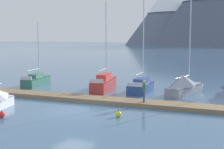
{
  "coord_description": "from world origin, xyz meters",
  "views": [
    {
      "loc": [
        12.11,
        -18.63,
        5.09
      ],
      "look_at": [
        0.0,
        6.0,
        2.0
      ],
      "focal_mm": 51.96,
      "sensor_mm": 36.0,
      "label": 1
    }
  ],
  "objects_px": {
    "mooring_buoy_inner_mooring": "(2,115)",
    "sailboat_nearest_berth": "(38,80)",
    "person_on_dock": "(144,89)",
    "mooring_buoy_channel_marker": "(118,114)",
    "sailboat_mid_dock_starboard": "(142,86)",
    "sailboat_far_berth": "(185,85)",
    "sailboat_mid_dock_port": "(105,83)"
  },
  "relations": [
    {
      "from": "sailboat_nearest_berth",
      "to": "sailboat_far_berth",
      "type": "relative_size",
      "value": 0.73
    },
    {
      "from": "sailboat_far_berth",
      "to": "person_on_dock",
      "type": "relative_size",
      "value": 5.45
    },
    {
      "from": "sailboat_mid_dock_starboard",
      "to": "person_on_dock",
      "type": "relative_size",
      "value": 5.22
    },
    {
      "from": "mooring_buoy_channel_marker",
      "to": "mooring_buoy_inner_mooring",
      "type": "relative_size",
      "value": 0.94
    },
    {
      "from": "person_on_dock",
      "to": "mooring_buoy_channel_marker",
      "type": "bearing_deg",
      "value": -93.8
    },
    {
      "from": "sailboat_far_berth",
      "to": "mooring_buoy_channel_marker",
      "type": "height_order",
      "value": "sailboat_far_berth"
    },
    {
      "from": "sailboat_nearest_berth",
      "to": "sailboat_mid_dock_port",
      "type": "xyz_separation_m",
      "value": [
        7.99,
        0.54,
        0.12
      ]
    },
    {
      "from": "sailboat_mid_dock_port",
      "to": "person_on_dock",
      "type": "height_order",
      "value": "sailboat_mid_dock_port"
    },
    {
      "from": "sailboat_mid_dock_starboard",
      "to": "mooring_buoy_inner_mooring",
      "type": "relative_size",
      "value": 17.62
    },
    {
      "from": "mooring_buoy_channel_marker",
      "to": "sailboat_nearest_berth",
      "type": "bearing_deg",
      "value": 146.69
    },
    {
      "from": "sailboat_mid_dock_port",
      "to": "mooring_buoy_inner_mooring",
      "type": "distance_m",
      "value": 13.25
    },
    {
      "from": "sailboat_mid_dock_port",
      "to": "sailboat_far_berth",
      "type": "bearing_deg",
      "value": 6.59
    },
    {
      "from": "sailboat_mid_dock_starboard",
      "to": "mooring_buoy_channel_marker",
      "type": "distance_m",
      "value": 10.36
    },
    {
      "from": "sailboat_mid_dock_starboard",
      "to": "sailboat_far_berth",
      "type": "distance_m",
      "value": 4.04
    },
    {
      "from": "mooring_buoy_inner_mooring",
      "to": "sailboat_nearest_berth",
      "type": "bearing_deg",
      "value": 120.12
    },
    {
      "from": "mooring_buoy_channel_marker",
      "to": "sailboat_mid_dock_starboard",
      "type": "bearing_deg",
      "value": 102.46
    },
    {
      "from": "sailboat_mid_dock_starboard",
      "to": "person_on_dock",
      "type": "xyz_separation_m",
      "value": [
        2.5,
        -6.14,
        0.7
      ]
    },
    {
      "from": "sailboat_mid_dock_port",
      "to": "sailboat_far_berth",
      "type": "relative_size",
      "value": 0.94
    },
    {
      "from": "mooring_buoy_inner_mooring",
      "to": "sailboat_mid_dock_starboard",
      "type": "bearing_deg",
      "value": 72.09
    },
    {
      "from": "sailboat_far_berth",
      "to": "mooring_buoy_inner_mooring",
      "type": "xyz_separation_m",
      "value": [
        -8.39,
        -14.12,
        -0.64
      ]
    },
    {
      "from": "sailboat_mid_dock_starboard",
      "to": "sailboat_far_berth",
      "type": "height_order",
      "value": "sailboat_far_berth"
    },
    {
      "from": "sailboat_mid_dock_starboard",
      "to": "person_on_dock",
      "type": "distance_m",
      "value": 6.66
    },
    {
      "from": "person_on_dock",
      "to": "mooring_buoy_inner_mooring",
      "type": "relative_size",
      "value": 3.38
    },
    {
      "from": "sailboat_far_berth",
      "to": "mooring_buoy_inner_mooring",
      "type": "relative_size",
      "value": 18.42
    },
    {
      "from": "sailboat_mid_dock_starboard",
      "to": "mooring_buoy_channel_marker",
      "type": "height_order",
      "value": "sailboat_mid_dock_starboard"
    },
    {
      "from": "sailboat_far_berth",
      "to": "mooring_buoy_inner_mooring",
      "type": "bearing_deg",
      "value": -120.71
    },
    {
      "from": "sailboat_mid_dock_port",
      "to": "mooring_buoy_inner_mooring",
      "type": "relative_size",
      "value": 17.38
    },
    {
      "from": "person_on_dock",
      "to": "sailboat_mid_dock_starboard",
      "type": "bearing_deg",
      "value": 112.15
    },
    {
      "from": "sailboat_nearest_berth",
      "to": "sailboat_mid_dock_port",
      "type": "bearing_deg",
      "value": 3.89
    },
    {
      "from": "sailboat_nearest_berth",
      "to": "mooring_buoy_inner_mooring",
      "type": "xyz_separation_m",
      "value": [
        7.36,
        -12.68,
        -0.34
      ]
    },
    {
      "from": "sailboat_far_berth",
      "to": "mooring_buoy_channel_marker",
      "type": "relative_size",
      "value": 19.68
    },
    {
      "from": "sailboat_nearest_berth",
      "to": "sailboat_mid_dock_starboard",
      "type": "distance_m",
      "value": 11.79
    }
  ]
}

